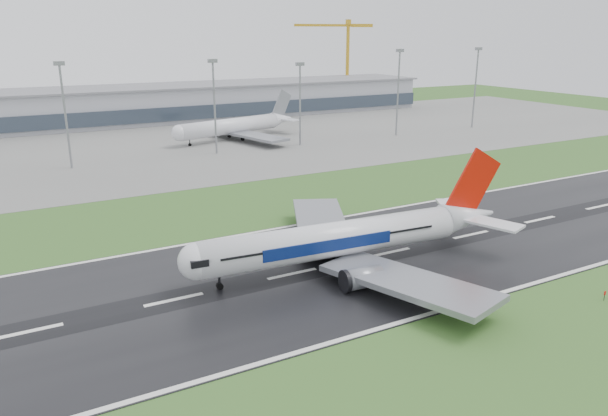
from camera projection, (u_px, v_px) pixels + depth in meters
ground at (471, 235)px, 111.99m from camera, size 520.00×520.00×0.00m
runway at (471, 235)px, 111.97m from camera, size 400.00×45.00×0.10m
apron at (235, 138)px, 216.86m from camera, size 400.00×130.00×0.08m
terminal at (187, 102)px, 265.01m from camera, size 240.00×36.00×15.00m
main_airliner at (355, 216)px, 94.71m from camera, size 64.14×61.52×17.68m
parked_airliner at (234, 118)px, 211.29m from camera, size 67.51×64.75×16.44m
tower_crane at (347, 62)px, 318.35m from camera, size 46.39×9.50×45.80m
floodmast_1 at (66, 118)px, 163.21m from camera, size 0.64×0.64×29.72m
floodmast_2 at (215, 109)px, 184.00m from camera, size 0.64×0.64×29.46m
floodmast_3 at (300, 106)px, 198.71m from camera, size 0.64×0.64×27.72m
floodmast_4 at (398, 95)px, 217.73m from camera, size 0.64×0.64×31.69m
floodmast_5 at (475, 90)px, 236.15m from camera, size 0.64×0.64×31.86m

